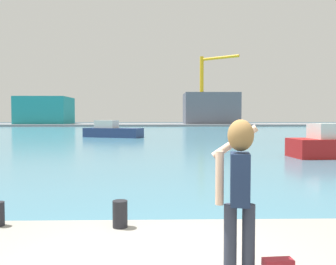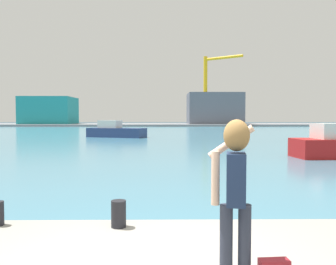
{
  "view_description": "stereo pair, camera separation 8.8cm",
  "coord_description": "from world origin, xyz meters",
  "px_view_note": "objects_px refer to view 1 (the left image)",
  "views": [
    {
      "loc": [
        -0.03,
        -3.99,
        2.29
      ],
      "look_at": [
        0.15,
        3.72,
        1.96
      ],
      "focal_mm": 37.71,
      "sensor_mm": 36.0,
      "label": 1
    },
    {
      "loc": [
        0.05,
        -3.99,
        2.29
      ],
      "look_at": [
        0.15,
        3.72,
        1.96
      ],
      "focal_mm": 37.71,
      "sensor_mm": 36.0,
      "label": 2
    }
  ],
  "objects_px": {
    "person_photographer": "(239,182)",
    "port_crane": "(206,83)",
    "boat_moored": "(112,131)",
    "harbor_bollard": "(120,214)",
    "warehouse_right": "(210,109)",
    "warehouse_left": "(45,111)"
  },
  "relations": [
    {
      "from": "harbor_bollard",
      "to": "warehouse_left",
      "type": "height_order",
      "value": "warehouse_left"
    },
    {
      "from": "person_photographer",
      "to": "harbor_bollard",
      "type": "xyz_separation_m",
      "value": [
        -1.49,
        1.84,
        -0.85
      ]
    },
    {
      "from": "person_photographer",
      "to": "boat_moored",
      "type": "xyz_separation_m",
      "value": [
        -6.27,
        36.34,
        -0.88
      ]
    },
    {
      "from": "harbor_bollard",
      "to": "boat_moored",
      "type": "bearing_deg",
      "value": 97.89
    },
    {
      "from": "person_photographer",
      "to": "warehouse_right",
      "type": "distance_m",
      "value": 94.03
    },
    {
      "from": "warehouse_left",
      "to": "warehouse_right",
      "type": "bearing_deg",
      "value": 0.98
    },
    {
      "from": "person_photographer",
      "to": "port_crane",
      "type": "xyz_separation_m",
      "value": [
        11.01,
        87.27,
        9.45
      ]
    },
    {
      "from": "harbor_bollard",
      "to": "port_crane",
      "type": "bearing_deg",
      "value": 81.67
    },
    {
      "from": "boat_moored",
      "to": "warehouse_right",
      "type": "height_order",
      "value": "warehouse_right"
    },
    {
      "from": "person_photographer",
      "to": "port_crane",
      "type": "relative_size",
      "value": 0.1
    },
    {
      "from": "warehouse_right",
      "to": "port_crane",
      "type": "distance_m",
      "value": 8.86
    },
    {
      "from": "person_photographer",
      "to": "warehouse_right",
      "type": "height_order",
      "value": "warehouse_right"
    },
    {
      "from": "person_photographer",
      "to": "warehouse_left",
      "type": "relative_size",
      "value": 0.13
    },
    {
      "from": "warehouse_right",
      "to": "port_crane",
      "type": "bearing_deg",
      "value": -110.12
    },
    {
      "from": "warehouse_right",
      "to": "warehouse_left",
      "type": "bearing_deg",
      "value": -179.02
    },
    {
      "from": "harbor_bollard",
      "to": "warehouse_left",
      "type": "xyz_separation_m",
      "value": [
        -30.31,
        90.46,
        3.37
      ]
    },
    {
      "from": "warehouse_right",
      "to": "port_crane",
      "type": "xyz_separation_m",
      "value": [
        -2.12,
        -5.79,
        6.36
      ]
    },
    {
      "from": "boat_moored",
      "to": "harbor_bollard",
      "type": "bearing_deg",
      "value": -60.52
    },
    {
      "from": "warehouse_left",
      "to": "boat_moored",
      "type": "bearing_deg",
      "value": -65.48
    },
    {
      "from": "warehouse_right",
      "to": "boat_moored",
      "type": "bearing_deg",
      "value": -108.89
    },
    {
      "from": "harbor_bollard",
      "to": "warehouse_right",
      "type": "xyz_separation_m",
      "value": [
        14.62,
        91.22,
        3.94
      ]
    },
    {
      "from": "warehouse_right",
      "to": "harbor_bollard",
      "type": "bearing_deg",
      "value": -99.11
    }
  ]
}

